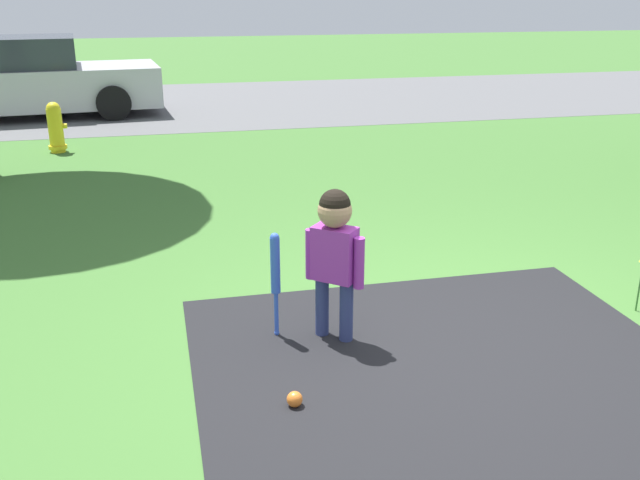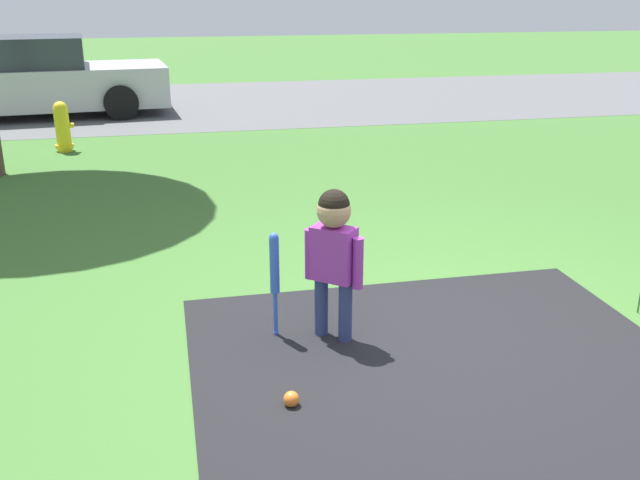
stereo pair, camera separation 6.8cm
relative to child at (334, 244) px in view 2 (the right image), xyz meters
name	(u,v)px [view 2 (the right image)]	position (x,y,z in m)	size (l,w,h in m)	color
ground_plane	(455,341)	(0.76, -0.22, -0.65)	(60.00, 60.00, 0.00)	#3D6B2D
street_strip	(253,101)	(0.76, 10.13, -0.64)	(40.00, 6.00, 0.01)	#59595B
child	(334,244)	(0.00, 0.00, 0.00)	(0.32, 0.29, 1.00)	navy
baseball_bat	(275,270)	(-0.36, 0.11, -0.19)	(0.06, 0.06, 0.71)	blue
sports_ball	(291,399)	(-0.41, -0.74, -0.60)	(0.09, 0.09, 0.09)	orange
fire_hydrant	(63,127)	(-2.36, 6.19, -0.31)	(0.28, 0.25, 0.69)	yellow
parked_car	(33,79)	(-3.18, 9.31, -0.02)	(4.55, 2.24, 1.35)	#B7B7BC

